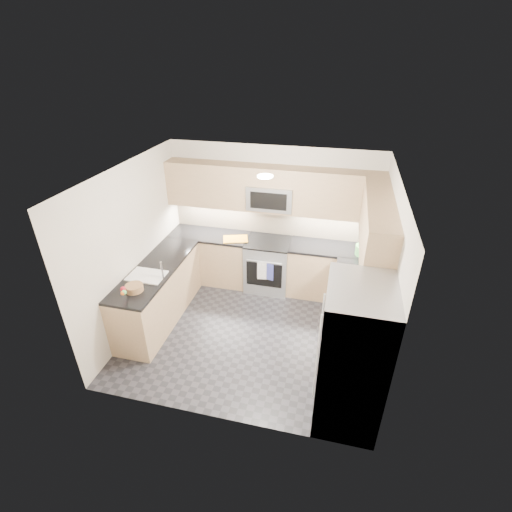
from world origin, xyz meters
The scene contains 37 objects.
floor centered at (0.00, 0.00, 0.00)m, with size 3.60×3.20×0.00m, color black.
ceiling centered at (0.00, 0.00, 2.50)m, with size 3.60×3.20×0.02m, color beige.
wall_back centered at (0.00, 1.60, 1.25)m, with size 3.60×0.02×2.50m, color beige.
wall_front centered at (0.00, -1.60, 1.25)m, with size 3.60×0.02×2.50m, color beige.
wall_left centered at (-1.80, 0.00, 1.25)m, with size 0.02×3.20×2.50m, color beige.
wall_right centered at (1.80, 0.00, 1.25)m, with size 0.02×3.20×2.50m, color beige.
base_cab_back_left centered at (-1.09, 1.30, 0.45)m, with size 1.42×0.60×0.90m, color tan.
base_cab_back_right centered at (1.09, 1.30, 0.45)m, with size 1.42×0.60×0.90m, color tan.
base_cab_right centered at (1.50, 0.15, 0.45)m, with size 0.60×1.70×0.90m, color tan.
base_cab_peninsula centered at (-1.50, 0.00, 0.45)m, with size 0.60×2.00×0.90m, color tan.
countertop_back_left centered at (-1.09, 1.30, 0.92)m, with size 1.42×0.63×0.04m, color black.
countertop_back_right centered at (1.09, 1.30, 0.92)m, with size 1.42×0.63×0.04m, color black.
countertop_right centered at (1.50, 0.15, 0.92)m, with size 0.63×1.70×0.04m, color black.
countertop_peninsula centered at (-1.50, 0.00, 0.92)m, with size 0.63×2.00×0.04m, color black.
upper_cab_back centered at (0.00, 1.43, 1.83)m, with size 3.60×0.35×0.75m, color tan.
upper_cab_right centered at (1.62, 0.28, 1.83)m, with size 0.35×1.95×0.75m, color tan.
backsplash_back centered at (0.00, 1.60, 1.20)m, with size 3.60×0.01×0.51m, color tan.
backsplash_right centered at (1.80, 0.45, 1.20)m, with size 0.01×2.30×0.51m, color tan.
gas_range centered at (0.00, 1.28, 0.46)m, with size 0.76×0.65×0.91m, color #A4A8AC.
range_cooktop centered at (0.00, 1.28, 0.92)m, with size 0.76×0.65×0.03m, color black.
oven_door_glass centered at (0.00, 0.95, 0.45)m, with size 0.62×0.02×0.45m, color black.
oven_handle centered at (0.00, 0.93, 0.72)m, with size 0.02×0.02×0.60m, color #B2B5BA.
microwave centered at (0.00, 1.40, 1.70)m, with size 0.76×0.40×0.40m, color gray.
microwave_door centered at (0.00, 1.20, 1.70)m, with size 0.60×0.01×0.28m, color black.
refrigerator centered at (1.45, -1.15, 0.90)m, with size 0.70×0.90×1.80m, color #999BA1.
fridge_handle_left centered at (1.08, -1.33, 0.95)m, with size 0.02×0.02×1.20m, color #B2B5BA.
fridge_handle_right centered at (1.08, -0.97, 0.95)m, with size 0.02×0.02×1.20m, color #B2B5BA.
sink_basin centered at (-1.50, -0.25, 0.88)m, with size 0.52×0.38×0.16m, color white.
faucet centered at (-1.24, -0.25, 1.08)m, with size 0.03×0.03×0.28m, color silver.
utensil_bowl centered at (1.59, 1.16, 1.02)m, with size 0.28×0.28×0.16m, color #4DA546.
cutting_board centered at (-0.57, 1.20, 0.95)m, with size 0.42×0.29×0.01m, color orange.
fruit_basket centered at (-1.49, -0.62, 0.98)m, with size 0.24×0.24×0.09m, color #A3764C.
fruit_apple centered at (-1.55, -0.77, 1.05)m, with size 0.07×0.07×0.07m, color red.
fruit_pear centered at (-1.50, -0.84, 1.05)m, with size 0.07×0.07×0.07m, color #51BE5D.
dish_towel_check centered at (-0.02, 0.91, 0.55)m, with size 0.17×0.01×0.33m, color white.
dish_towel_blue centered at (0.09, 0.91, 0.55)m, with size 0.17×0.01×0.31m, color #353B92.
fruit_orange centered at (-1.51, -0.85, 1.05)m, with size 0.06×0.06×0.06m, color #D95D18.
Camera 1 is at (1.12, -4.32, 3.87)m, focal length 26.00 mm.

